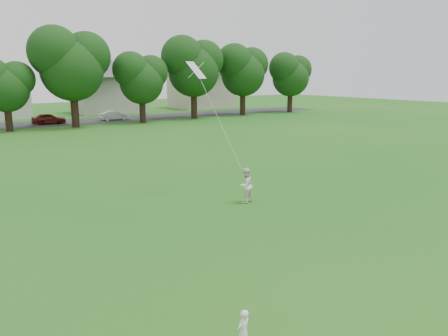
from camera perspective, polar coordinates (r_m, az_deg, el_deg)
ground at (r=13.66m, az=0.51°, el=-11.60°), size 160.00×160.00×0.00m
street at (r=52.94m, az=-27.20°, el=4.87°), size 90.00×7.00×0.01m
toddler at (r=9.29m, az=2.52°, el=-20.61°), size 0.40×0.31×0.96m
older_boy at (r=18.97m, az=2.81°, el=-2.29°), size 0.89×0.78×1.55m
kite at (r=19.47m, az=-0.50°, el=5.96°), size 1.21×2.01×5.46m
tree_row at (r=47.90m, az=-23.34°, el=12.16°), size 79.91×9.22×10.57m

